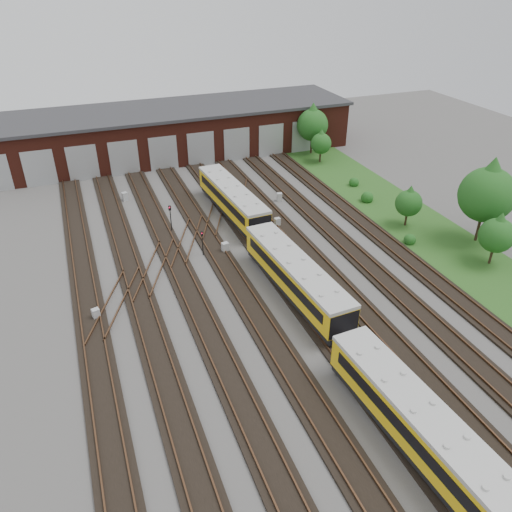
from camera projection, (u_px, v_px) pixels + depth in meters
name	position (u px, v px, depth m)	size (l,w,h in m)	color
ground	(283.00, 314.00, 38.74)	(120.00, 120.00, 0.00)	#464341
track_network	(278.00, 310.00, 39.10)	(30.40, 70.00, 0.33)	black
maintenance_shed	(168.00, 131.00, 69.15)	(51.00, 12.50, 6.35)	#511D14
grass_verge	(410.00, 221.00, 52.57)	(8.00, 55.00, 0.05)	#20501A
metro_train	(296.00, 276.00, 40.09)	(3.41, 46.15, 2.90)	black
signal_mast_0	(202.00, 240.00, 45.67)	(0.25, 0.24, 2.48)	black
signal_mast_1	(225.00, 204.00, 52.28)	(0.23, 0.22, 2.64)	black
signal_mast_2	(170.00, 215.00, 49.53)	(0.29, 0.28, 2.89)	black
signal_mast_3	(236.00, 195.00, 53.65)	(0.24, 0.22, 2.94)	black
relay_cabinet_0	(96.00, 314.00, 38.05)	(0.54, 0.45, 0.91)	#B3B6B8
relay_cabinet_1	(125.00, 196.00, 56.79)	(0.58, 0.49, 0.97)	#B3B6B8
relay_cabinet_2	(225.00, 248.00, 46.71)	(0.60, 0.50, 1.00)	#B3B6B8
relay_cabinet_3	(279.00, 197.00, 56.63)	(0.58, 0.48, 0.97)	#B3B6B8
relay_cabinet_4	(277.00, 222.00, 51.24)	(0.57, 0.47, 0.95)	#B3B6B8
tree_0	(313.00, 121.00, 68.46)	(4.30, 4.30, 7.13)	black
tree_1	(321.00, 141.00, 66.29)	(2.74, 2.74, 4.55)	black
tree_2	(488.00, 188.00, 46.06)	(5.18, 5.18, 8.58)	black
tree_3	(409.00, 200.00, 50.20)	(2.69, 2.69, 4.46)	black
tree_4	(498.00, 232.00, 43.51)	(3.09, 3.09, 5.12)	black
bush_0	(410.00, 238.00, 48.12)	(1.14, 1.14, 1.14)	#194B15
bush_1	(367.00, 196.00, 56.40)	(1.39, 1.39, 1.39)	#194B15
bush_2	(354.00, 181.00, 60.42)	(1.18, 1.18, 1.18)	#194B15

